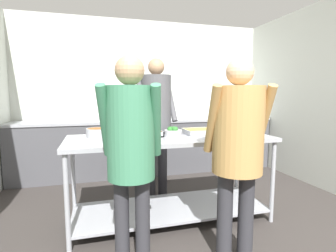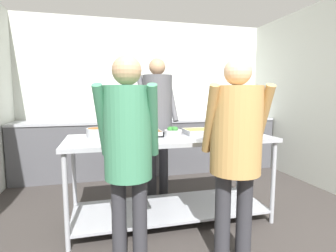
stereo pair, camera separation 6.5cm
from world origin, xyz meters
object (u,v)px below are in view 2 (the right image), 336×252
object	(u,v)px
plate_stack	(232,130)
serving_tray_vegetables	(203,132)
broccoli_bowl	(173,131)
guest_serving_left	(128,142)
serving_tray_roast	(141,133)
water_bottle	(252,110)
cook_behind_counter	(157,112)
sauce_pan	(98,132)
guest_serving_right	(236,141)

from	to	relation	value
plate_stack	serving_tray_vegetables	bearing A→B (deg)	-172.60
broccoli_bowl	guest_serving_left	world-z (taller)	guest_serving_left
serving_tray_roast	plate_stack	xyz separation A→B (m)	(1.09, 0.00, -0.01)
water_bottle	cook_behind_counter	bearing A→B (deg)	-150.97
serving_tray_vegetables	plate_stack	xyz separation A→B (m)	(0.38, 0.05, -0.01)
guest_serving_left	sauce_pan	bearing A→B (deg)	103.29
guest_serving_left	broccoli_bowl	bearing A→B (deg)	55.52
guest_serving_right	water_bottle	size ratio (longest dim) A/B	6.29
sauce_pan	guest_serving_left	distance (m)	0.95
guest_serving_left	cook_behind_counter	distance (m)	1.53
broccoli_bowl	serving_tray_vegetables	distance (m)	0.35
sauce_pan	serving_tray_vegetables	distance (m)	1.15
serving_tray_vegetables	plate_stack	size ratio (longest dim) A/B	1.67
guest_serving_right	water_bottle	xyz separation A→B (m)	(1.83, 2.69, 0.05)
broccoli_bowl	water_bottle	distance (m)	2.73
sauce_pan	cook_behind_counter	xyz separation A→B (m)	(0.74, 0.50, 0.16)
broccoli_bowl	plate_stack	world-z (taller)	broccoli_bowl
serving_tray_roast	guest_serving_left	world-z (taller)	guest_serving_left
broccoli_bowl	plate_stack	distance (m)	0.74
plate_stack	water_bottle	distance (m)	2.19
serving_tray_vegetables	water_bottle	size ratio (longest dim) A/B	1.69
broccoli_bowl	cook_behind_counter	bearing A→B (deg)	94.64
cook_behind_counter	water_bottle	world-z (taller)	cook_behind_counter
serving_tray_roast	serving_tray_vegetables	size ratio (longest dim) A/B	1.01
sauce_pan	serving_tray_roast	distance (m)	0.44
guest_serving_left	cook_behind_counter	world-z (taller)	cook_behind_counter
sauce_pan	broccoli_bowl	distance (m)	0.80
broccoli_bowl	cook_behind_counter	size ratio (longest dim) A/B	0.11
broccoli_bowl	guest_serving_left	distance (m)	1.02
plate_stack	guest_serving_left	distance (m)	1.58
broccoli_bowl	guest_serving_right	xyz separation A→B (m)	(0.25, -0.92, 0.05)
serving_tray_vegetables	serving_tray_roast	bearing A→B (deg)	176.34
plate_stack	guest_serving_right	xyz separation A→B (m)	(-0.49, -0.96, 0.07)
plate_stack	water_bottle	bearing A→B (deg)	52.13
broccoli_bowl	guest_serving_left	xyz separation A→B (m)	(-0.57, -0.84, 0.06)
guest_serving_left	cook_behind_counter	size ratio (longest dim) A/B	0.90
serving_tray_roast	plate_stack	world-z (taller)	serving_tray_roast
serving_tray_vegetables	guest_serving_right	size ratio (longest dim) A/B	0.27
broccoli_bowl	water_bottle	size ratio (longest dim) A/B	0.76
water_bottle	guest_serving_left	bearing A→B (deg)	-135.48
sauce_pan	cook_behind_counter	bearing A→B (deg)	34.07
serving_tray_vegetables	water_bottle	world-z (taller)	water_bottle
sauce_pan	serving_tray_roast	xyz separation A→B (m)	(0.44, -0.05, -0.02)
broccoli_bowl	plate_stack	xyz separation A→B (m)	(0.74, 0.05, -0.02)
serving_tray_vegetables	broccoli_bowl	bearing A→B (deg)	179.45
water_bottle	guest_serving_right	bearing A→B (deg)	-124.22
serving_tray_vegetables	cook_behind_counter	xyz separation A→B (m)	(-0.40, 0.60, 0.18)
sauce_pan	guest_serving_right	distance (m)	1.45
serving_tray_vegetables	plate_stack	bearing A→B (deg)	7.40
plate_stack	cook_behind_counter	bearing A→B (deg)	145.15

